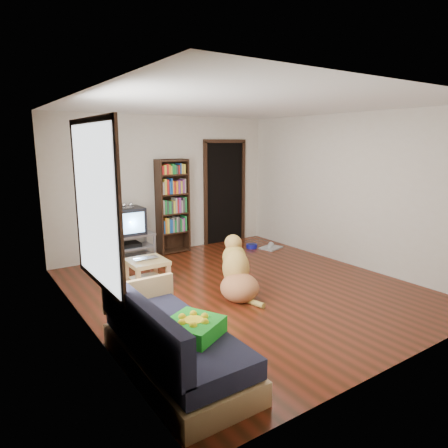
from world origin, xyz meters
TOP-DOWN VIEW (x-y plane):
  - ground at (0.00, 0.00)m, footprint 5.00×5.00m
  - ceiling at (0.00, 0.00)m, footprint 5.00×5.00m
  - wall_back at (0.00, 2.50)m, footprint 4.50×0.00m
  - wall_front at (0.00, -2.50)m, footprint 4.50×0.00m
  - wall_left at (-2.25, 0.00)m, footprint 0.00×5.00m
  - wall_right at (2.25, 0.00)m, footprint 0.00×5.00m
  - green_cushion at (-1.75, -1.59)m, footprint 0.60×0.60m
  - laptop at (-1.13, 0.85)m, footprint 0.36×0.23m
  - dog_bowl at (1.49, 1.71)m, footprint 0.22×0.22m
  - grey_rag at (1.79, 1.46)m, footprint 0.47×0.42m
  - window at (-2.23, -0.50)m, footprint 0.03×1.46m
  - doorway at (1.35, 2.48)m, footprint 1.03×0.05m
  - tv_stand at (-0.90, 2.25)m, footprint 0.90×0.45m
  - crt_tv at (-0.90, 2.27)m, footprint 0.55×0.52m
  - bookshelf at (0.05, 2.34)m, footprint 0.60×0.30m
  - sofa at (-1.87, -1.38)m, footprint 0.80×1.80m
  - coffee_table at (-1.13, 0.88)m, footprint 0.55×0.55m
  - dog at (-0.24, -0.18)m, footprint 0.71×1.03m

SIDE VIEW (x-z plane):
  - ground at x=0.00m, z-range 0.00..0.00m
  - grey_rag at x=1.79m, z-range 0.00..0.03m
  - dog_bowl at x=1.49m, z-range 0.00..0.08m
  - sofa at x=-1.87m, z-range -0.14..0.66m
  - tv_stand at x=-0.90m, z-range 0.02..0.52m
  - coffee_table at x=-1.13m, z-range 0.08..0.48m
  - dog at x=-0.24m, z-range -0.11..0.74m
  - laptop at x=-1.13m, z-range 0.40..0.43m
  - green_cushion at x=-1.75m, z-range 0.42..0.57m
  - crt_tv at x=-0.90m, z-range 0.45..1.03m
  - bookshelf at x=0.05m, z-range 0.10..1.90m
  - doorway at x=1.35m, z-range 0.03..2.21m
  - wall_back at x=0.00m, z-range -0.95..3.55m
  - wall_front at x=0.00m, z-range -0.95..3.55m
  - wall_left at x=-2.25m, z-range -1.20..3.80m
  - wall_right at x=2.25m, z-range -1.20..3.80m
  - window at x=-2.23m, z-range 0.65..2.35m
  - ceiling at x=0.00m, z-range 2.60..2.60m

